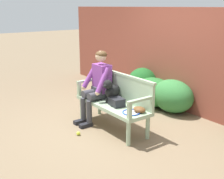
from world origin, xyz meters
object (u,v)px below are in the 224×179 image
object	(u,v)px
dog_on_bench	(111,91)
person_seated	(98,84)
tennis_racket	(133,112)
tennis_ball	(78,133)
garden_bench	(112,106)
baseball_glove	(139,110)
sports_bag	(117,102)

from	to	relation	value
dog_on_bench	person_seated	bearing A→B (deg)	-175.98
tennis_racket	tennis_ball	distance (m)	1.02
garden_bench	baseball_glove	world-z (taller)	baseball_glove
tennis_racket	person_seated	bearing A→B (deg)	-179.54
tennis_racket	sports_bag	distance (m)	0.43
tennis_racket	sports_bag	size ratio (longest dim) A/B	2.07
garden_bench	person_seated	bearing A→B (deg)	-177.56
sports_bag	tennis_ball	size ratio (longest dim) A/B	4.24
baseball_glove	tennis_ball	distance (m)	1.12
person_seated	sports_bag	bearing A→B (deg)	0.38
garden_bench	sports_bag	world-z (taller)	sports_bag
baseball_glove	sports_bag	xyz separation A→B (m)	(-0.47, -0.10, 0.02)
sports_bag	person_seated	bearing A→B (deg)	-179.62
dog_on_bench	sports_bag	xyz separation A→B (m)	(0.18, -0.02, -0.15)
tennis_racket	tennis_ball	bearing A→B (deg)	-135.59
person_seated	tennis_ball	world-z (taller)	person_seated
person_seated	baseball_glove	world-z (taller)	person_seated
person_seated	baseball_glove	xyz separation A→B (m)	(1.03, 0.11, -0.22)
dog_on_bench	baseball_glove	bearing A→B (deg)	6.92
dog_on_bench	baseball_glove	xyz separation A→B (m)	(0.65, 0.08, -0.17)
tennis_ball	garden_bench	bearing A→B (deg)	83.04
person_seated	dog_on_bench	world-z (taller)	person_seated
baseball_glove	tennis_ball	bearing A→B (deg)	-137.01
tennis_racket	baseball_glove	distance (m)	0.11
baseball_glove	tennis_ball	xyz separation A→B (m)	(-0.70, -0.74, -0.48)
garden_bench	tennis_racket	size ratio (longest dim) A/B	2.71
tennis_racket	tennis_ball	xyz separation A→B (m)	(-0.65, -0.64, -0.44)
person_seated	tennis_ball	distance (m)	1.00
person_seated	tennis_ball	xyz separation A→B (m)	(0.33, -0.63, -0.70)
person_seated	tennis_racket	distance (m)	1.01
garden_bench	sports_bag	size ratio (longest dim) A/B	5.60
dog_on_bench	baseball_glove	size ratio (longest dim) A/B	1.98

